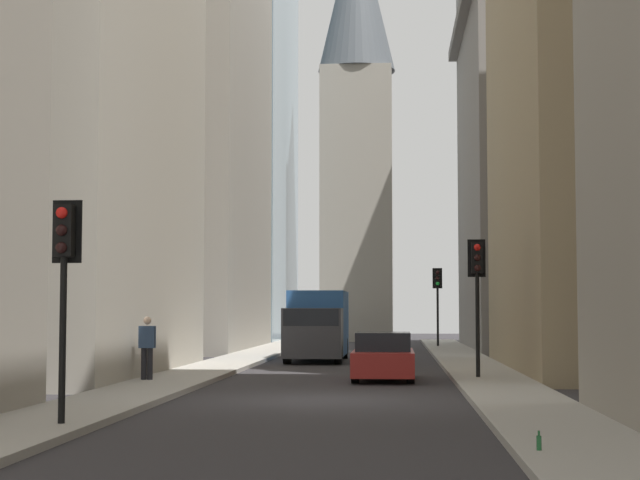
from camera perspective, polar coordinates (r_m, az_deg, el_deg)
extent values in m
plane|color=#302D30|center=(24.41, -0.03, -8.72)|extent=(135.00, 135.00, 0.00)
cube|color=#A8A399|center=(25.13, -10.43, -8.36)|extent=(90.00, 2.20, 0.14)
cube|color=#A8A399|center=(24.49, 10.65, -8.48)|extent=(90.00, 2.20, 0.14)
cube|color=gray|center=(56.78, 13.09, 5.08)|extent=(16.55, 10.00, 21.57)
cube|color=slate|center=(57.67, 7.72, 11.86)|extent=(16.55, 0.50, 0.60)
cube|color=gray|center=(56.98, -8.71, 11.33)|extent=(15.89, 10.00, 33.89)
cube|color=gray|center=(70.14, 2.04, 1.92)|extent=(4.73, 4.73, 18.23)
cube|color=#285699|center=(43.23, -0.06, -4.55)|extent=(4.60, 2.25, 2.60)
cube|color=#38383D|center=(40.05, -0.40, -5.11)|extent=(1.90, 2.25, 1.90)
cube|color=black|center=(40.04, -0.40, -4.25)|extent=(1.92, 2.09, 0.64)
cylinder|color=black|center=(40.00, 1.02, -6.19)|extent=(0.88, 0.28, 0.88)
cylinder|color=black|center=(40.16, -1.81, -6.17)|extent=(0.88, 0.28, 0.88)
cylinder|color=black|center=(44.59, 1.34, -5.94)|extent=(0.88, 0.28, 0.88)
cylinder|color=black|center=(44.73, -1.19, -5.94)|extent=(0.88, 0.28, 0.88)
cube|color=maroon|center=(31.03, 3.48, -6.70)|extent=(4.30, 1.78, 0.70)
cube|color=black|center=(30.81, 3.47, -5.57)|extent=(2.10, 1.58, 0.54)
cylinder|color=black|center=(32.39, 4.90, -6.94)|extent=(0.64, 0.22, 0.64)
cylinder|color=black|center=(32.41, 2.12, -6.95)|extent=(0.64, 0.22, 0.64)
cylinder|color=black|center=(29.69, 4.97, -7.22)|extent=(0.64, 0.22, 0.64)
cylinder|color=black|center=(29.71, 1.94, -7.23)|extent=(0.64, 0.22, 0.64)
cylinder|color=black|center=(18.50, -13.90, -5.31)|extent=(0.12, 0.12, 2.85)
cube|color=black|center=(18.54, -13.81, 0.49)|extent=(0.28, 0.32, 0.90)
cube|color=black|center=(18.69, -13.66, 0.45)|extent=(0.03, 0.52, 1.10)
sphere|color=red|center=(18.41, -13.94, 1.45)|extent=(0.20, 0.20, 0.20)
sphere|color=black|center=(18.39, -13.96, 0.52)|extent=(0.20, 0.20, 0.20)
sphere|color=black|center=(18.37, -13.97, -0.41)|extent=(0.20, 0.20, 0.20)
cylinder|color=black|center=(30.60, 8.62, -4.62)|extent=(0.12, 0.12, 3.00)
cube|color=black|center=(30.64, 8.58, -0.97)|extent=(0.28, 0.32, 0.90)
cube|color=black|center=(30.79, 8.56, -0.99)|extent=(0.03, 0.52, 1.10)
sphere|color=red|center=(30.49, 8.60, -0.40)|extent=(0.20, 0.20, 0.20)
sphere|color=black|center=(30.48, 8.60, -0.96)|extent=(0.20, 0.20, 0.20)
sphere|color=black|center=(30.46, 8.61, -1.52)|extent=(0.20, 0.20, 0.20)
cylinder|color=black|center=(56.65, 6.46, -4.16)|extent=(0.12, 0.12, 3.20)
cube|color=black|center=(56.67, 6.44, -2.09)|extent=(0.28, 0.32, 0.90)
cube|color=black|center=(56.83, 6.44, -2.09)|extent=(0.03, 0.52, 1.10)
sphere|color=black|center=(56.52, 6.45, -1.78)|extent=(0.20, 0.20, 0.20)
sphere|color=black|center=(56.51, 6.45, -2.08)|extent=(0.20, 0.20, 0.20)
sphere|color=green|center=(56.51, 6.45, -2.39)|extent=(0.20, 0.20, 0.20)
cylinder|color=black|center=(29.54, -9.29, -6.70)|extent=(0.16, 0.16, 0.88)
cylinder|color=black|center=(29.58, -9.61, -6.69)|extent=(0.16, 0.16, 0.88)
cube|color=navy|center=(29.53, -9.43, -5.25)|extent=(0.26, 0.44, 0.61)
sphere|color=beige|center=(29.53, -9.42, -4.37)|extent=(0.22, 0.22, 0.22)
cylinder|color=#236033|center=(14.95, 11.89, -10.82)|extent=(0.07, 0.07, 0.20)
cylinder|color=#236033|center=(14.94, 11.88, -10.30)|extent=(0.03, 0.03, 0.07)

